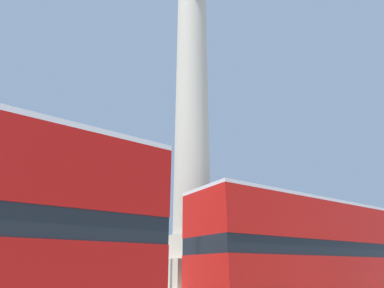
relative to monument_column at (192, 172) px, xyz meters
The scene contains 3 objects.
monument_column is the anchor object (origin of this frame).
bus_b 6.52m from the monument_column, 55.91° to the right, with size 11.09×3.24×4.26m.
street_lamp 4.81m from the monument_column, 150.08° to the right, with size 0.45×0.45×6.32m.
Camera 1 is at (-8.57, -11.87, 1.72)m, focal length 28.00 mm.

